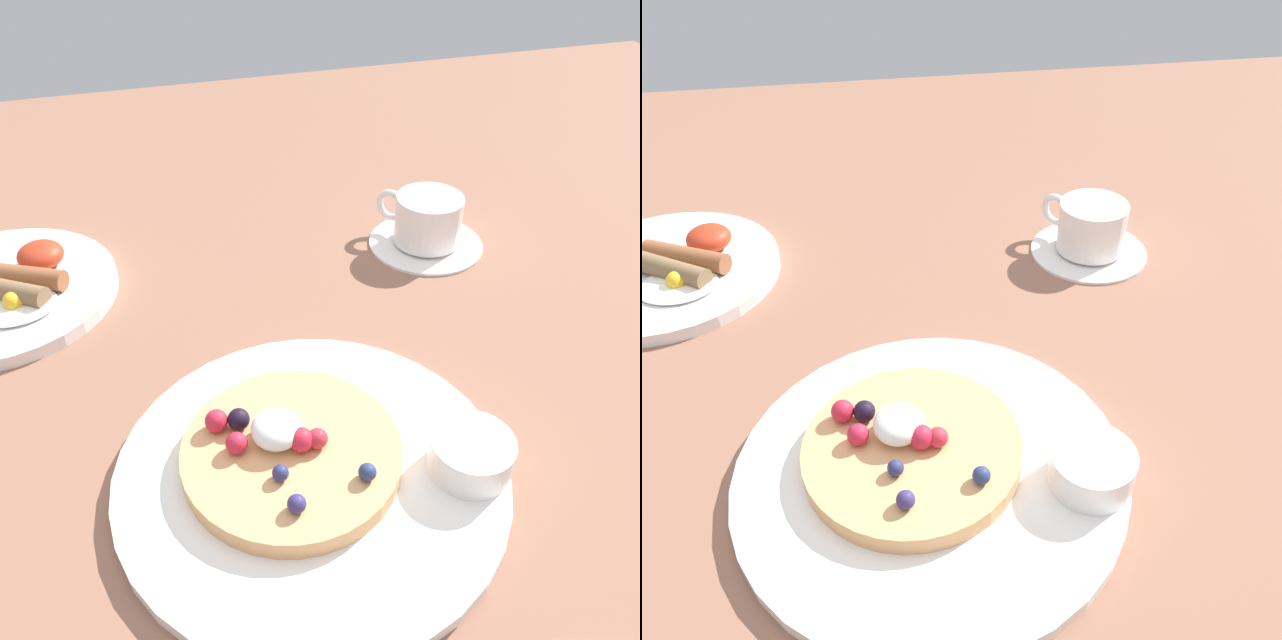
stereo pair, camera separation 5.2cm
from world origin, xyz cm
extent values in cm
cube|color=#895D48|center=(0.00, 0.00, -1.50)|extent=(188.15, 149.63, 3.00)
cylinder|color=white|center=(-0.59, -13.22, 0.61)|extent=(28.38, 28.38, 1.22)
cylinder|color=#E3A468|center=(-1.80, -12.33, 2.01)|extent=(15.86, 15.86, 1.58)
sphere|color=red|center=(0.50, -12.78, 3.55)|extent=(1.50, 1.50, 1.50)
sphere|color=red|center=(-5.56, -11.61, 3.60)|extent=(1.59, 1.59, 1.59)
sphere|color=black|center=(-4.99, -9.45, 3.62)|extent=(1.63, 1.63, 1.63)
sphere|color=red|center=(-6.57, -9.18, 3.65)|extent=(1.70, 1.70, 1.70)
sphere|color=navy|center=(-2.79, -17.56, 3.44)|extent=(1.27, 1.27, 1.27)
sphere|color=navy|center=(-3.20, -14.84, 3.38)|extent=(1.16, 1.16, 1.16)
sphere|color=red|center=(-2.33, -11.80, 3.68)|extent=(1.75, 1.75, 1.75)
sphere|color=red|center=(-1.18, -12.69, 3.70)|extent=(1.80, 1.80, 1.80)
sphere|color=navy|center=(2.42, -16.47, 3.43)|extent=(1.26, 1.26, 1.26)
ellipsoid|color=white|center=(-2.61, -11.41, 3.92)|extent=(3.71, 3.71, 2.23)
cylinder|color=white|center=(10.23, -16.51, 2.64)|extent=(5.96, 5.96, 2.83)
cylinder|color=#5C2A12|center=(10.23, -16.51, 3.21)|extent=(4.89, 4.89, 0.34)
cylinder|color=brown|center=(-21.85, 16.48, 2.40)|extent=(9.34, 6.23, 2.13)
cylinder|color=brown|center=(-23.29, 14.48, 2.40)|extent=(9.05, 6.94, 2.13)
ellipsoid|color=white|center=(-22.19, 12.55, 1.63)|extent=(7.64, 6.50, 0.60)
sphere|color=yellow|center=(-22.19, 12.55, 2.13)|extent=(2.00, 2.00, 2.00)
ellipsoid|color=#BA321A|center=(-19.93, 19.50, 2.60)|extent=(4.61, 4.61, 2.53)
cylinder|color=white|center=(20.39, 13.86, 0.32)|extent=(12.55, 12.55, 0.63)
cylinder|color=white|center=(20.39, 13.86, 3.26)|extent=(7.23, 7.23, 5.26)
torus|color=white|center=(17.49, 17.44, 3.53)|extent=(2.98, 3.41, 3.75)
cylinder|color=brown|center=(20.39, 13.86, 4.95)|extent=(6.14, 6.14, 0.42)
camera|label=1|loc=(-8.57, -42.16, 38.68)|focal=36.51mm
camera|label=2|loc=(-3.54, -43.34, 38.68)|focal=36.51mm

